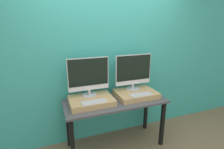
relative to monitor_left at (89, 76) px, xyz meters
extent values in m
cube|color=teal|center=(0.36, 0.23, 0.15)|extent=(8.00, 0.04, 2.60)
cube|color=#47474C|center=(0.36, -0.14, -0.39)|extent=(1.49, 0.61, 0.03)
cube|color=black|center=(-0.33, -0.38, -0.78)|extent=(0.05, 0.05, 0.74)
cube|color=black|center=(1.04, -0.38, -0.78)|extent=(0.05, 0.05, 0.74)
cube|color=black|center=(-0.33, 0.10, -0.78)|extent=(0.05, 0.05, 0.74)
cube|color=black|center=(1.04, 0.10, -0.78)|extent=(0.05, 0.05, 0.74)
cube|color=tan|center=(0.00, -0.11, -0.34)|extent=(0.61, 0.45, 0.08)
cylinder|color=#B2B2B7|center=(0.00, 0.00, -0.29)|extent=(0.22, 0.22, 0.01)
cylinder|color=#B2B2B7|center=(0.00, 0.00, -0.25)|extent=(0.04, 0.04, 0.07)
cube|color=#B2B2B7|center=(0.00, 0.00, 0.02)|extent=(0.59, 0.02, 0.47)
cube|color=black|center=(0.00, -0.01, 0.05)|extent=(0.57, 0.00, 0.39)
cube|color=silver|center=(0.00, -0.01, -0.18)|extent=(0.58, 0.00, 0.06)
cube|color=silver|center=(0.00, -0.26, -0.29)|extent=(0.33, 0.13, 0.01)
cube|color=#B2B2B7|center=(0.00, -0.26, -0.28)|extent=(0.32, 0.12, 0.00)
cube|color=tan|center=(0.71, -0.11, -0.34)|extent=(0.61, 0.45, 0.08)
cylinder|color=#B2B2B7|center=(0.71, 0.00, -0.29)|extent=(0.22, 0.22, 0.01)
cylinder|color=#B2B2B7|center=(0.71, 0.00, -0.25)|extent=(0.04, 0.04, 0.07)
cube|color=#B2B2B7|center=(0.71, 0.00, 0.02)|extent=(0.59, 0.02, 0.47)
cube|color=black|center=(0.71, -0.01, 0.05)|extent=(0.57, 0.00, 0.39)
cube|color=silver|center=(0.71, -0.01, -0.18)|extent=(0.58, 0.00, 0.06)
cube|color=silver|center=(0.71, -0.26, -0.29)|extent=(0.33, 0.13, 0.01)
cube|color=#B2B2B7|center=(0.71, -0.26, -0.28)|extent=(0.32, 0.12, 0.00)
camera|label=1|loc=(-0.52, -2.33, 0.72)|focal=28.00mm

